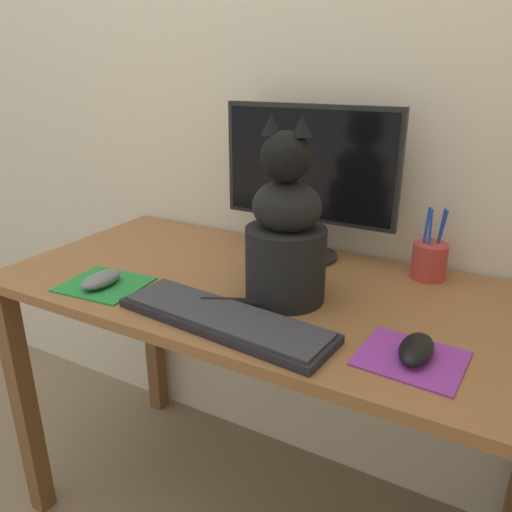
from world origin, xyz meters
The scene contains 10 objects.
wall_back centered at (0.00, 0.34, 1.25)m, with size 7.00×0.04×2.50m.
desk centered at (0.00, 0.00, 0.65)m, with size 1.32×0.63×0.76m.
monitor centered at (0.00, 0.22, 0.98)m, with size 0.47×0.17×0.40m.
keyboard centered at (0.01, -0.21, 0.77)m, with size 0.48×0.18×0.02m.
mousepad_left centered at (-0.35, -0.19, 0.76)m, with size 0.20×0.18×0.00m.
mousepad_right centered at (0.37, -0.16, 0.76)m, with size 0.19×0.17×0.00m.
computer_mouse_left centered at (-0.34, -0.20, 0.78)m, with size 0.06×0.11×0.03m.
computer_mouse_right centered at (0.38, -0.15, 0.78)m, with size 0.06×0.11×0.03m.
cat centered at (0.06, -0.05, 0.91)m, with size 0.24×0.24×0.40m.
pen_cup centered at (0.32, 0.23, 0.80)m, with size 0.08×0.08×0.18m.
Camera 1 is at (0.50, -0.96, 1.25)m, focal length 35.00 mm.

